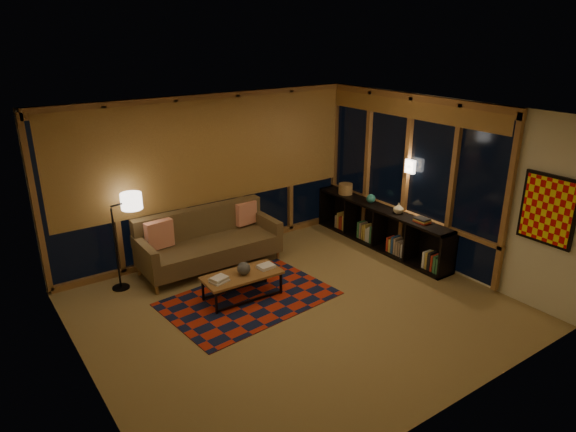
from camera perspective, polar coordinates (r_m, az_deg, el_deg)
floor at (r=7.26m, az=0.86°, el=-10.26°), size 5.50×5.00×0.01m
ceiling at (r=6.33m, az=0.99°, el=11.28°), size 5.50×5.00×0.01m
walls at (r=6.68m, az=0.92°, el=-0.23°), size 5.51×5.01×2.70m
window_wall_back at (r=8.67m, az=-8.55°, el=4.39°), size 5.30×0.16×2.60m
window_wall_right at (r=8.83m, az=12.87°, el=4.39°), size 0.16×3.70×2.60m
wall_art at (r=7.49m, az=26.91°, el=0.61°), size 0.06×0.74×0.94m
wall_sconce at (r=8.64m, az=13.43°, el=5.37°), size 0.12×0.18×0.22m
sofa at (r=8.34m, az=-8.70°, el=-2.77°), size 2.24×0.92×0.91m
pillow_left at (r=8.14m, az=-14.10°, el=-2.11°), size 0.45×0.19×0.43m
pillow_right at (r=8.83m, az=-4.70°, el=0.08°), size 0.40×0.18×0.39m
area_rug at (r=7.51m, az=-4.36°, el=-9.15°), size 2.47×1.77×0.01m
coffee_table at (r=7.47m, az=-5.09°, el=-7.74°), size 1.15×0.55×0.38m
book_stack_a at (r=7.21m, az=-7.71°, el=-6.92°), size 0.31×0.27×0.08m
book_stack_b at (r=7.54m, az=-2.47°, el=-5.60°), size 0.25×0.21×0.05m
ceramic_pot at (r=7.34m, az=-4.94°, el=-5.80°), size 0.23×0.23×0.19m
floor_lamp at (r=7.89m, az=-18.61°, el=-3.01°), size 0.53×0.41×1.43m
bookshelf at (r=9.20m, az=10.21°, el=-1.20°), size 0.40×2.98×0.74m
basket at (r=9.67m, az=6.41°, el=3.02°), size 0.31×0.31×0.20m
teal_bowl at (r=9.23m, az=9.19°, el=1.92°), size 0.20×0.20×0.16m
vase at (r=8.79m, az=12.18°, el=0.85°), size 0.20×0.20×0.18m
shelf_book_stack at (r=8.49m, az=14.66°, el=-0.46°), size 0.21×0.27×0.07m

